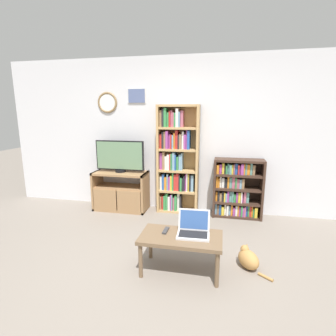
{
  "coord_description": "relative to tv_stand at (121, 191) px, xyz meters",
  "views": [
    {
      "loc": [
        0.64,
        -2.28,
        1.7
      ],
      "look_at": [
        -0.08,
        1.17,
        0.94
      ],
      "focal_mm": 28.0,
      "sensor_mm": 36.0,
      "label": 1
    }
  ],
  "objects": [
    {
      "name": "coffee_table",
      "position": [
        1.33,
        -1.61,
        0.02
      ],
      "size": [
        0.87,
        0.47,
        0.41
      ],
      "color": "brown",
      "rests_on": "ground_plane"
    },
    {
      "name": "laptop",
      "position": [
        1.45,
        -1.55,
        0.14
      ],
      "size": [
        0.35,
        0.29,
        0.25
      ],
      "rotation": [
        0.0,
        0.0,
        0.05
      ],
      "color": "silver",
      "rests_on": "coffee_table"
    },
    {
      "name": "remote_near_laptop",
      "position": [
        1.15,
        -1.54,
        0.09
      ],
      "size": [
        0.05,
        0.16,
        0.02
      ],
      "rotation": [
        0.0,
        0.0,
        6.24
      ],
      "color": "#38383A",
      "rests_on": "coffee_table"
    },
    {
      "name": "wall_back",
      "position": [
        1.07,
        0.29,
        0.97
      ],
      "size": [
        6.47,
        0.09,
        2.6
      ],
      "color": "silver",
      "rests_on": "ground_plane"
    },
    {
      "name": "bookshelf_tall",
      "position": [
        0.96,
        0.13,
        0.55
      ],
      "size": [
        0.69,
        0.27,
        1.81
      ],
      "color": "tan",
      "rests_on": "ground_plane"
    },
    {
      "name": "cat",
      "position": [
        2.05,
        -1.39,
        -0.24
      ],
      "size": [
        0.39,
        0.4,
        0.24
      ],
      "rotation": [
        0.0,
        0.0,
        0.53
      ],
      "color": "#B78447",
      "rests_on": "ground_plane"
    },
    {
      "name": "television",
      "position": [
        -0.0,
        0.03,
        0.62
      ],
      "size": [
        0.85,
        0.18,
        0.55
      ],
      "color": "black",
      "rests_on": "tv_stand"
    },
    {
      "name": "tv_stand",
      "position": [
        0.0,
        0.0,
        0.0
      ],
      "size": [
        0.93,
        0.44,
        0.68
      ],
      "color": "#9E754C",
      "rests_on": "ground_plane"
    },
    {
      "name": "bookshelf_short",
      "position": [
        1.96,
        0.11,
        0.12
      ],
      "size": [
        0.78,
        0.3,
        0.96
      ],
      "color": "#3D281E",
      "rests_on": "ground_plane"
    },
    {
      "name": "ground_plane",
      "position": [
        1.08,
        -1.87,
        -0.34
      ],
      "size": [
        18.0,
        18.0,
        0.0
      ],
      "primitive_type": "plane",
      "color": "gray"
    }
  ]
}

